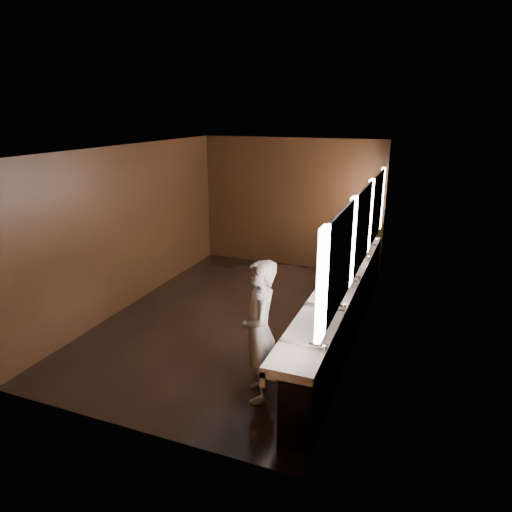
% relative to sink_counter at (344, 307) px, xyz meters
% --- Properties ---
extents(floor, '(6.00, 6.00, 0.00)m').
position_rel_sink_counter_xyz_m(floor, '(-1.79, 0.00, -0.50)').
color(floor, black).
rests_on(floor, ground).
extents(ceiling, '(4.00, 6.00, 0.02)m').
position_rel_sink_counter_xyz_m(ceiling, '(-1.79, 0.00, 2.30)').
color(ceiling, '#2D2D2B').
rests_on(ceiling, wall_back).
extents(wall_back, '(4.00, 0.02, 2.80)m').
position_rel_sink_counter_xyz_m(wall_back, '(-1.79, 3.00, 0.90)').
color(wall_back, black).
rests_on(wall_back, floor).
extents(wall_front, '(4.00, 0.02, 2.80)m').
position_rel_sink_counter_xyz_m(wall_front, '(-1.79, -3.00, 0.90)').
color(wall_front, black).
rests_on(wall_front, floor).
extents(wall_left, '(0.02, 6.00, 2.80)m').
position_rel_sink_counter_xyz_m(wall_left, '(-3.79, 0.00, 0.90)').
color(wall_left, black).
rests_on(wall_left, floor).
extents(wall_right, '(0.02, 6.00, 2.80)m').
position_rel_sink_counter_xyz_m(wall_right, '(0.21, 0.00, 0.90)').
color(wall_right, black).
rests_on(wall_right, floor).
extents(sink_counter, '(0.55, 5.40, 1.01)m').
position_rel_sink_counter_xyz_m(sink_counter, '(0.00, 0.00, 0.00)').
color(sink_counter, black).
rests_on(sink_counter, floor).
extents(mirror_band, '(0.06, 5.03, 1.15)m').
position_rel_sink_counter_xyz_m(mirror_band, '(0.19, -0.00, 1.25)').
color(mirror_band, white).
rests_on(mirror_band, wall_right).
extents(person, '(0.64, 0.75, 1.74)m').
position_rel_sink_counter_xyz_m(person, '(-0.64, -1.91, 0.38)').
color(person, '#7F97BD').
rests_on(person, floor).
extents(trash_bin, '(0.37, 0.37, 0.54)m').
position_rel_sink_counter_xyz_m(trash_bin, '(-0.22, -0.16, -0.22)').
color(trash_bin, black).
rests_on(trash_bin, floor).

